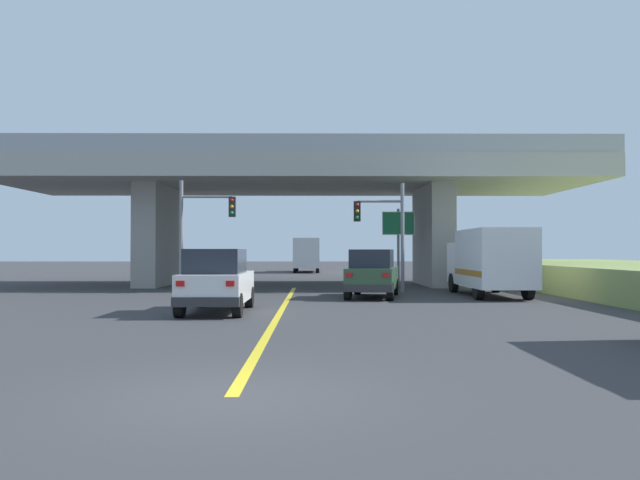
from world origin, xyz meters
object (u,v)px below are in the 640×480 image
traffic_signal_nearside (386,225)px  traffic_signal_farside (200,223)px  box_truck (490,261)px  semi_truck_distant (307,254)px  suv_crossing (372,273)px  highway_sign (398,229)px  suv_lead (217,281)px

traffic_signal_nearside → traffic_signal_farside: (-8.85, 0.03, 0.13)m
box_truck → semi_truck_distant: (-8.35, 30.48, 0.11)m
suv_crossing → box_truck: box_truck is taller
suv_crossing → traffic_signal_farside: (-7.90, 3.46, 2.30)m
traffic_signal_nearside → highway_sign: bearing=75.1°
traffic_signal_farside → semi_truck_distant: bearing=80.4°
box_truck → highway_sign: (-2.97, 7.27, 1.62)m
suv_crossing → traffic_signal_nearside: 4.16m
box_truck → highway_sign: bearing=112.2°
traffic_signal_farside → highway_sign: traffic_signal_farside is taller
suv_crossing → highway_sign: 8.54m
suv_crossing → traffic_signal_nearside: size_ratio=0.89×
traffic_signal_farside → traffic_signal_nearside: bearing=-0.2°
box_truck → traffic_signal_nearside: size_ratio=1.27×
suv_crossing → traffic_signal_farside: 8.93m
highway_sign → semi_truck_distant: bearing=103.0°
semi_truck_distant → suv_crossing: bearing=-84.1°
traffic_signal_nearside → traffic_signal_farside: 8.85m
suv_crossing → traffic_signal_nearside: (0.95, 3.43, 2.16)m
suv_crossing → box_truck: (5.13, 0.71, 0.52)m
suv_lead → traffic_signal_farside: traffic_signal_farside is taller
suv_lead → traffic_signal_nearside: bearing=56.2°
traffic_signal_farside → highway_sign: size_ratio=1.24×
highway_sign → suv_crossing: bearing=-105.2°
suv_lead → traffic_signal_nearside: 11.84m
traffic_signal_farside → highway_sign: bearing=24.2°
suv_crossing → semi_truck_distant: semi_truck_distant is taller
suv_crossing → traffic_signal_farside: bearing=167.1°
box_truck → traffic_signal_farside: size_ratio=1.24×
box_truck → traffic_signal_farside: 13.44m
traffic_signal_nearside → traffic_signal_farside: bearing=179.8°
traffic_signal_nearside → suv_lead: bearing=-123.8°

